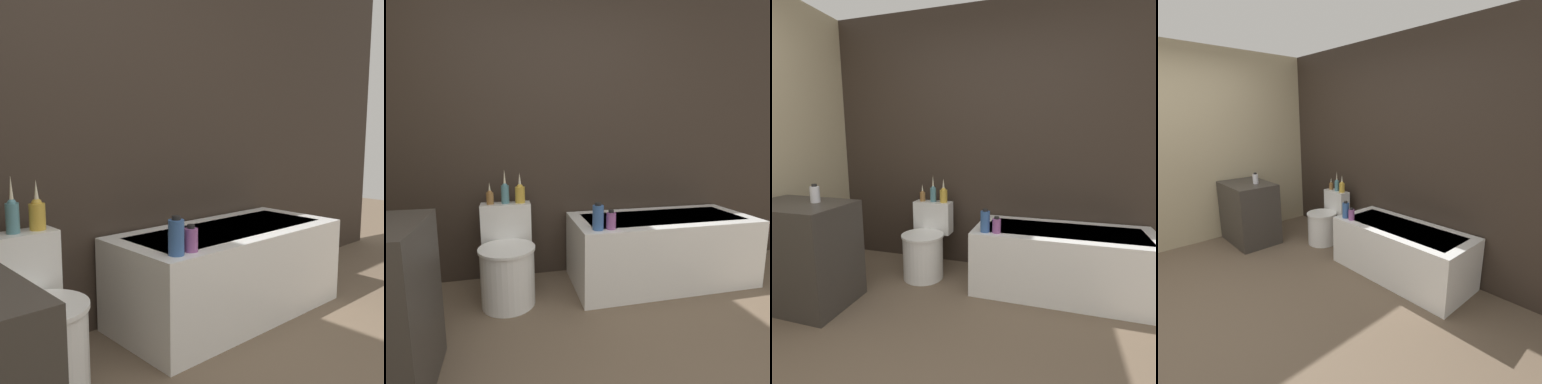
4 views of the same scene
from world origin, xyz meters
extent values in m
cube|color=#332821|center=(0.00, 2.11, 1.30)|extent=(6.40, 0.06, 2.60)
cube|color=white|center=(0.78, 1.73, 0.28)|extent=(1.50, 0.67, 0.56)
cube|color=#B7BCC6|center=(0.78, 1.73, 0.55)|extent=(1.30, 0.47, 0.01)
cylinder|color=white|center=(-0.49, 1.61, 0.21)|extent=(0.38, 0.38, 0.41)
cylinder|color=white|center=(-0.49, 1.61, 0.42)|extent=(0.40, 0.40, 0.02)
cube|color=white|center=(-0.49, 1.88, 0.54)|extent=(0.38, 0.15, 0.32)
cylinder|color=olive|center=(-0.60, 1.88, 0.74)|extent=(0.06, 0.06, 0.09)
sphere|color=olive|center=(-0.60, 1.88, 0.79)|extent=(0.04, 0.04, 0.04)
cone|color=beige|center=(-0.60, 1.88, 0.83)|extent=(0.02, 0.02, 0.08)
cylinder|color=teal|center=(-0.49, 1.89, 0.77)|extent=(0.06, 0.06, 0.14)
sphere|color=teal|center=(-0.49, 1.89, 0.84)|extent=(0.04, 0.04, 0.04)
cone|color=beige|center=(-0.49, 1.89, 0.90)|extent=(0.02, 0.02, 0.13)
cylinder|color=gold|center=(-0.37, 1.88, 0.76)|extent=(0.08, 0.08, 0.13)
sphere|color=gold|center=(-0.37, 1.88, 0.82)|extent=(0.05, 0.05, 0.05)
cone|color=beige|center=(-0.37, 1.88, 0.88)|extent=(0.03, 0.03, 0.11)
cylinder|color=#335999|center=(0.15, 1.49, 0.65)|extent=(0.08, 0.08, 0.18)
cylinder|color=black|center=(0.15, 1.49, 0.74)|extent=(0.04, 0.04, 0.02)
cylinder|color=#8C4C8C|center=(0.25, 1.49, 0.62)|extent=(0.07, 0.07, 0.12)
cylinder|color=black|center=(0.25, 1.49, 0.69)|extent=(0.04, 0.04, 0.02)
camera|label=1|loc=(-1.23, -0.15, 1.18)|focal=42.00mm
camera|label=2|loc=(-0.46, -0.48, 1.19)|focal=28.00mm
camera|label=3|loc=(0.69, -0.88, 1.32)|focal=28.00mm
camera|label=4|loc=(2.63, -0.72, 1.70)|focal=28.00mm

